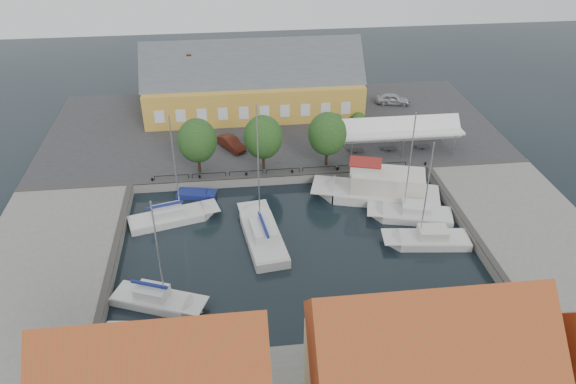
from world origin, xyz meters
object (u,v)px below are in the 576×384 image
object	(u,v)px
west_boat_d	(157,301)
car_red	(231,143)
east_boat_a	(412,216)
east_boat_b	(428,241)
tent_canopy	(400,130)
car_silver	(393,99)
warehouse	(249,86)
west_boat_a	(172,218)
trawler	(381,190)
launch_sw	(133,334)
center_sailboat	(263,237)
launch_nw	(196,195)

from	to	relation	value
west_boat_d	car_red	bearing A→B (deg)	74.67
east_boat_a	east_boat_b	world-z (taller)	east_boat_a
west_boat_d	tent_canopy	bearing A→B (deg)	39.94
car_silver	east_boat_a	size ratio (longest dim) A/B	0.38
warehouse	east_boat_a	bearing A→B (deg)	-61.09
east_boat_a	east_boat_b	distance (m)	4.25
east_boat_a	west_boat_d	bearing A→B (deg)	-158.35
east_boat_b	east_boat_a	bearing A→B (deg)	93.29
car_red	warehouse	bearing A→B (deg)	44.30
car_silver	west_boat_a	bearing A→B (deg)	144.36
car_silver	trawler	distance (m)	23.36
trawler	launch_sw	distance (m)	28.77
east_boat_a	west_boat_d	distance (m)	25.91
center_sailboat	launch_nw	size ratio (longest dim) A/B	3.15
east_boat_a	west_boat_a	xyz separation A→B (m)	(-23.58, 2.29, 0.01)
west_boat_d	launch_sw	distance (m)	3.54
car_red	launch_sw	bearing A→B (deg)	-138.09
trawler	launch_nw	size ratio (longest dim) A/B	3.12
car_silver	car_red	bearing A→B (deg)	130.57
tent_canopy	east_boat_a	size ratio (longest dim) A/B	1.18
west_boat_a	tent_canopy	bearing A→B (deg)	21.43
trawler	east_boat_b	distance (m)	8.52
tent_canopy	car_red	size ratio (longest dim) A/B	3.27
trawler	west_boat_d	world-z (taller)	west_boat_d
tent_canopy	west_boat_a	world-z (taller)	west_boat_a
car_red	east_boat_a	bearing A→B (deg)	-72.65
launch_sw	launch_nw	distance (m)	19.83
warehouse	launch_sw	world-z (taller)	warehouse
east_boat_a	launch_nw	world-z (taller)	east_boat_a
trawler	launch_sw	bearing A→B (deg)	-144.70
car_silver	launch_nw	distance (m)	32.98
west_boat_d	launch_sw	xyz separation A→B (m)	(-1.58, -3.17, -0.18)
car_red	east_boat_b	xyz separation A→B (m)	(17.55, -19.41, -1.44)
trawler	east_boat_a	distance (m)	4.53
west_boat_a	launch_sw	distance (m)	15.16
car_red	east_boat_a	size ratio (longest dim) A/B	0.36
warehouse	car_silver	xyz separation A→B (m)	(19.78, -0.23, -2.66)
west_boat_a	launch_nw	size ratio (longest dim) A/B	2.68
tent_canopy	west_boat_d	world-z (taller)	west_boat_d
west_boat_d	trawler	bearing A→B (deg)	31.57
west_boat_d	warehouse	bearing A→B (deg)	74.99
center_sailboat	east_boat_b	distance (m)	15.38
center_sailboat	warehouse	bearing A→B (deg)	89.03
warehouse	car_red	distance (m)	11.73
tent_canopy	launch_nw	distance (m)	24.41
warehouse	tent_canopy	size ratio (longest dim) A/B	2.04
center_sailboat	launch_nw	world-z (taller)	center_sailboat
car_red	west_boat_a	bearing A→B (deg)	-147.38
east_boat_a	launch_sw	xyz separation A→B (m)	(-25.67, -12.73, -0.17)
east_boat_b	west_boat_d	size ratio (longest dim) A/B	1.05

